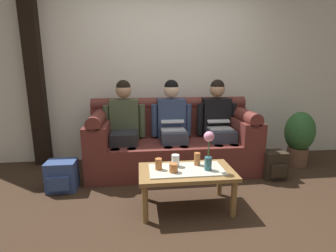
% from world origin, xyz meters
% --- Properties ---
extents(ground_plane, '(14.00, 14.00, 0.00)m').
position_xyz_m(ground_plane, '(0.00, 0.00, 0.00)').
color(ground_plane, '#382619').
extents(back_wall_patterned, '(6.00, 0.12, 2.90)m').
position_xyz_m(back_wall_patterned, '(0.00, 1.70, 1.45)').
color(back_wall_patterned, silver).
rests_on(back_wall_patterned, ground_plane).
extents(timber_pillar, '(0.20, 0.20, 2.90)m').
position_xyz_m(timber_pillar, '(-1.85, 1.58, 1.45)').
color(timber_pillar, black).
rests_on(timber_pillar, ground_plane).
extents(couch, '(2.21, 0.88, 0.96)m').
position_xyz_m(couch, '(0.00, 1.17, 0.37)').
color(couch, maroon).
rests_on(couch, ground_plane).
extents(person_left, '(0.56, 0.67, 1.22)m').
position_xyz_m(person_left, '(-0.64, 1.17, 0.66)').
color(person_left, '#232326').
rests_on(person_left, ground_plane).
extents(person_middle, '(0.56, 0.67, 1.22)m').
position_xyz_m(person_middle, '(0.00, 1.17, 0.66)').
color(person_middle, '#383D4C').
rests_on(person_middle, ground_plane).
extents(person_right, '(0.56, 0.67, 1.22)m').
position_xyz_m(person_right, '(0.64, 1.17, 0.66)').
color(person_right, '#383D4C').
rests_on(person_right, ground_plane).
extents(coffee_table, '(0.92, 0.52, 0.41)m').
position_xyz_m(coffee_table, '(0.00, 0.11, 0.35)').
color(coffee_table, olive).
rests_on(coffee_table, ground_plane).
extents(flower_vase, '(0.10, 0.10, 0.38)m').
position_xyz_m(flower_vase, '(0.20, 0.06, 0.63)').
color(flower_vase, '#336672').
rests_on(flower_vase, coffee_table).
extents(cup_near_left, '(0.08, 0.08, 0.08)m').
position_xyz_m(cup_near_left, '(-0.14, 0.05, 0.45)').
color(cup_near_left, '#B26633').
rests_on(cup_near_left, coffee_table).
extents(cup_near_right, '(0.08, 0.08, 0.12)m').
position_xyz_m(cup_near_right, '(-0.10, 0.19, 0.47)').
color(cup_near_right, white).
rests_on(cup_near_right, coffee_table).
extents(cup_far_center, '(0.07, 0.07, 0.11)m').
position_xyz_m(cup_far_center, '(-0.27, 0.13, 0.46)').
color(cup_far_center, '#B26633').
rests_on(cup_far_center, coffee_table).
extents(cup_far_left, '(0.06, 0.06, 0.13)m').
position_xyz_m(cup_far_left, '(0.13, 0.20, 0.47)').
color(cup_far_left, '#B26633').
rests_on(cup_far_left, coffee_table).
extents(backpack_left, '(0.32, 0.30, 0.34)m').
position_xyz_m(backpack_left, '(-1.34, 0.64, 0.17)').
color(backpack_left, '#33477A').
rests_on(backpack_left, ground_plane).
extents(backpack_right, '(0.29, 0.26, 0.35)m').
position_xyz_m(backpack_right, '(1.24, 0.68, 0.17)').
color(backpack_right, '#2D2319').
rests_on(backpack_right, ground_plane).
extents(potted_plant, '(0.40, 0.40, 0.78)m').
position_xyz_m(potted_plant, '(1.80, 1.06, 0.43)').
color(potted_plant, brown).
rests_on(potted_plant, ground_plane).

